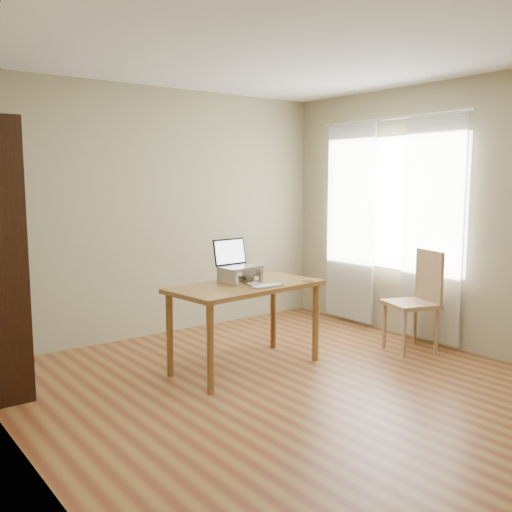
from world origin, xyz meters
The scene contains 9 objects.
room centered at (0.03, 0.01, 1.30)m, with size 4.04×4.54×2.64m.
curtains centered at (1.92, 0.80, 1.17)m, with size 0.03×1.90×2.25m.
desk centered at (0.01, 0.76, 0.65)m, with size 1.40×0.79×0.75m.
laptop_stand centered at (0.01, 0.84, 0.83)m, with size 0.32×0.25×0.13m.
laptop centered at (0.01, 0.91, 0.94)m, with size 0.37×0.32×0.25m.
keyboard centered at (0.07, 0.54, 0.76)m, with size 0.28×0.12×0.02m.
coaster centered at (0.54, 0.54, 0.75)m, with size 0.10×0.10×0.01m, color brown.
cat centered at (0.02, 0.88, 0.81)m, with size 0.22×0.46×0.13m.
chair centered at (1.65, 0.21, 0.53)m, with size 0.55×0.55×0.98m.
Camera 1 is at (-2.86, -3.15, 1.64)m, focal length 40.00 mm.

